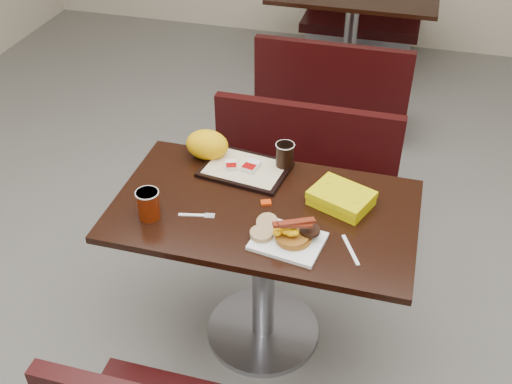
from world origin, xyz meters
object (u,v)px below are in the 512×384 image
(platter, at_px, (288,241))
(bench_near_n, at_px, (297,185))
(table_far, at_px, (350,41))
(clamshell, at_px, (341,198))
(bench_far_s, at_px, (335,83))
(coffee_cup_near, at_px, (148,205))
(fork, at_px, (192,215))
(table_near, at_px, (264,275))
(tray, at_px, (245,169))
(pancake_stack, at_px, (294,236))
(knife, at_px, (351,250))
(bench_far_n, at_px, (362,10))
(coffee_cup_far, at_px, (285,155))
(paper_bag, at_px, (207,145))
(hashbrown_sleeve_right, at_px, (251,166))
(hashbrown_sleeve_left, at_px, (231,165))

(platter, bearing_deg, bench_near_n, 107.52)
(table_far, height_order, clamshell, clamshell)
(bench_far_s, xyz_separation_m, coffee_cup_near, (-0.41, -2.07, 0.45))
(fork, bearing_deg, platter, -20.35)
(table_near, xyz_separation_m, bench_far_s, (0.00, 1.90, -0.02))
(table_far, xyz_separation_m, tray, (-0.14, -2.38, 0.38))
(pancake_stack, bearing_deg, table_near, 132.37)
(coffee_cup_near, height_order, knife, coffee_cup_near)
(table_far, bearing_deg, bench_far_n, 90.00)
(bench_far_s, bearing_deg, coffee_cup_far, -89.46)
(table_far, height_order, pancake_stack, pancake_stack)
(bench_far_n, relative_size, coffee_cup_near, 8.43)
(table_near, relative_size, bench_far_s, 1.20)
(bench_far_s, relative_size, paper_bag, 5.29)
(pancake_stack, xyz_separation_m, coffee_cup_far, (-0.14, 0.46, 0.04))
(pancake_stack, bearing_deg, coffee_cup_far, 107.13)
(fork, distance_m, paper_bag, 0.41)
(bench_near_n, relative_size, coffee_cup_near, 8.43)
(tray, xyz_separation_m, hashbrown_sleeve_right, (0.03, 0.00, 0.02))
(bench_far_n, height_order, clamshell, clamshell)
(bench_far_s, relative_size, hashbrown_sleeve_right, 12.29)
(bench_far_s, xyz_separation_m, fork, (-0.26, -2.02, 0.39))
(platter, bearing_deg, table_far, 101.49)
(bench_near_n, relative_size, tray, 2.79)
(tray, bearing_deg, clamshell, -8.00)
(pancake_stack, relative_size, knife, 0.81)
(bench_far_s, xyz_separation_m, hashbrown_sleeve_left, (-0.20, -1.69, 0.42))
(bench_far_n, bearing_deg, coffee_cup_near, -96.81)
(table_near, xyz_separation_m, coffee_cup_far, (0.02, 0.29, 0.44))
(hashbrown_sleeve_left, bearing_deg, coffee_cup_near, -136.86)
(coffee_cup_near, bearing_deg, bench_near_n, 64.57)
(coffee_cup_near, bearing_deg, bench_far_n, 83.19)
(table_far, height_order, coffee_cup_far, coffee_cup_far)
(table_near, xyz_separation_m, hashbrown_sleeve_left, (-0.20, 0.21, 0.40))
(table_far, height_order, knife, knife)
(bench_near_n, distance_m, clamshell, 0.79)
(knife, bearing_deg, platter, -112.38)
(bench_near_n, xyz_separation_m, hashbrown_sleeve_left, (-0.20, -0.49, 0.42))
(coffee_cup_far, bearing_deg, table_far, 90.37)
(clamshell, distance_m, paper_bag, 0.65)
(table_near, relative_size, table_far, 1.00)
(bench_far_s, height_order, hashbrown_sleeve_left, hashbrown_sleeve_left)
(platter, distance_m, coffee_cup_near, 0.55)
(hashbrown_sleeve_right, height_order, clamshell, clamshell)
(table_near, relative_size, hashbrown_sleeve_right, 14.75)
(bench_far_s, bearing_deg, tray, -94.87)
(bench_near_n, relative_size, coffee_cup_far, 9.57)
(coffee_cup_near, bearing_deg, fork, 17.90)
(table_far, distance_m, coffee_cup_near, 2.84)
(table_near, distance_m, knife, 0.55)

